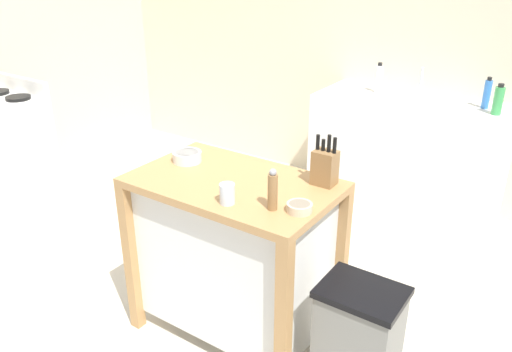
# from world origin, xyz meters

# --- Properties ---
(ground_plane) EXTENTS (6.53, 6.53, 0.00)m
(ground_plane) POSITION_xyz_m (0.00, 0.00, 0.00)
(ground_plane) COLOR beige
(ground_plane) RESTS_ON ground
(wall_back) EXTENTS (5.53, 0.10, 2.60)m
(wall_back) POSITION_xyz_m (0.00, 2.19, 1.30)
(wall_back) COLOR beige
(wall_back) RESTS_ON ground
(wall_left) EXTENTS (0.10, 2.79, 2.60)m
(wall_left) POSITION_xyz_m (-2.77, 0.79, 1.30)
(wall_left) COLOR beige
(wall_left) RESTS_ON ground
(kitchen_island) EXTENTS (1.01, 0.63, 0.92)m
(kitchen_island) POSITION_xyz_m (0.12, -0.07, 0.51)
(kitchen_island) COLOR #AD7F4C
(kitchen_island) RESTS_ON ground
(knife_block) EXTENTS (0.11, 0.09, 0.25)m
(knife_block) POSITION_xyz_m (0.51, 0.14, 1.01)
(knife_block) COLOR olive
(knife_block) RESTS_ON kitchen_island
(bowl_ceramic_small) EXTENTS (0.15, 0.15, 0.05)m
(bowl_ceramic_small) POSITION_xyz_m (-0.23, -0.01, 0.94)
(bowl_ceramic_small) COLOR silver
(bowl_ceramic_small) RESTS_ON kitchen_island
(bowl_stoneware_deep) EXTENTS (0.11, 0.11, 0.04)m
(bowl_stoneware_deep) POSITION_xyz_m (0.55, -0.17, 0.94)
(bowl_stoneware_deep) COLOR beige
(bowl_stoneware_deep) RESTS_ON kitchen_island
(drinking_cup) EXTENTS (0.07, 0.07, 0.09)m
(drinking_cup) POSITION_xyz_m (0.24, -0.28, 0.96)
(drinking_cup) COLOR silver
(drinking_cup) RESTS_ON kitchen_island
(pepper_grinder) EXTENTS (0.04, 0.04, 0.19)m
(pepper_grinder) POSITION_xyz_m (0.44, -0.21, 1.01)
(pepper_grinder) COLOR olive
(pepper_grinder) RESTS_ON kitchen_island
(trash_bin) EXTENTS (0.36, 0.28, 0.63)m
(trash_bin) POSITION_xyz_m (0.87, -0.16, 0.32)
(trash_bin) COLOR slate
(trash_bin) RESTS_ON ground
(sink_counter) EXTENTS (1.41, 0.60, 0.91)m
(sink_counter) POSITION_xyz_m (0.37, 1.84, 0.46)
(sink_counter) COLOR silver
(sink_counter) RESTS_ON ground
(sink_faucet) EXTENTS (0.02, 0.02, 0.22)m
(sink_faucet) POSITION_xyz_m (0.37, 1.98, 1.02)
(sink_faucet) COLOR #B7BCC1
(sink_faucet) RESTS_ON sink_counter
(bottle_spray_cleaner) EXTENTS (0.05, 0.05, 0.23)m
(bottle_spray_cleaner) POSITION_xyz_m (0.07, 1.90, 1.02)
(bottle_spray_cleaner) COLOR white
(bottle_spray_cleaner) RESTS_ON sink_counter
(bottle_dish_soap) EXTENTS (0.05, 0.05, 0.22)m
(bottle_dish_soap) POSITION_xyz_m (0.86, 1.92, 1.02)
(bottle_dish_soap) COLOR blue
(bottle_dish_soap) RESTS_ON sink_counter
(bottle_hand_soap) EXTENTS (0.06, 0.06, 0.21)m
(bottle_hand_soap) POSITION_xyz_m (0.95, 1.81, 1.01)
(bottle_hand_soap) COLOR green
(bottle_hand_soap) RESTS_ON sink_counter
(stove) EXTENTS (0.60, 0.60, 1.03)m
(stove) POSITION_xyz_m (-2.22, 0.06, 0.47)
(stove) COLOR white
(stove) RESTS_ON ground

